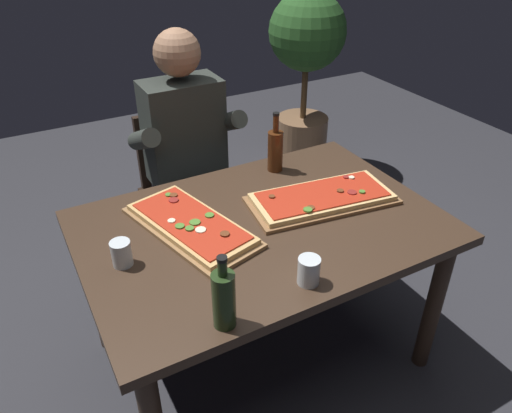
{
  "coord_description": "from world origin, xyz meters",
  "views": [
    {
      "loc": [
        -0.78,
        -1.38,
        1.83
      ],
      "look_at": [
        0.0,
        0.05,
        0.79
      ],
      "focal_mm": 34.42,
      "sensor_mm": 36.0,
      "label": 1
    }
  ],
  "objects_px": {
    "dining_table": "(262,243)",
    "potted_plant_corner": "(306,65)",
    "tumbler_near_camera": "(309,271)",
    "tumbler_far_side": "(122,255)",
    "pizza_rectangular_left": "(191,225)",
    "oil_bottle_amber": "(224,298)",
    "seated_diner": "(188,151)",
    "pizza_rectangular_front": "(322,198)",
    "diner_chair": "(184,184)",
    "wine_bottle_dark": "(275,149)"
  },
  "relations": [
    {
      "from": "dining_table",
      "to": "potted_plant_corner",
      "type": "distance_m",
      "value": 1.95
    },
    {
      "from": "tumbler_near_camera",
      "to": "tumbler_far_side",
      "type": "relative_size",
      "value": 1.03
    },
    {
      "from": "pizza_rectangular_left",
      "to": "tumbler_near_camera",
      "type": "bearing_deg",
      "value": -64.5
    },
    {
      "from": "pizza_rectangular_left",
      "to": "oil_bottle_amber",
      "type": "xyz_separation_m",
      "value": [
        -0.1,
        -0.51,
        0.08
      ]
    },
    {
      "from": "tumbler_far_side",
      "to": "dining_table",
      "type": "bearing_deg",
      "value": -1.36
    },
    {
      "from": "pizza_rectangular_left",
      "to": "seated_diner",
      "type": "relative_size",
      "value": 0.47
    },
    {
      "from": "pizza_rectangular_front",
      "to": "diner_chair",
      "type": "relative_size",
      "value": 0.74
    },
    {
      "from": "wine_bottle_dark",
      "to": "tumbler_far_side",
      "type": "relative_size",
      "value": 2.98
    },
    {
      "from": "diner_chair",
      "to": "seated_diner",
      "type": "height_order",
      "value": "seated_diner"
    },
    {
      "from": "oil_bottle_amber",
      "to": "wine_bottle_dark",
      "type": "bearing_deg",
      "value": 50.77
    },
    {
      "from": "tumbler_near_camera",
      "to": "tumbler_far_side",
      "type": "height_order",
      "value": "tumbler_near_camera"
    },
    {
      "from": "pizza_rectangular_left",
      "to": "potted_plant_corner",
      "type": "bearing_deg",
      "value": 44.04
    },
    {
      "from": "dining_table",
      "to": "seated_diner",
      "type": "bearing_deg",
      "value": 90.99
    },
    {
      "from": "dining_table",
      "to": "oil_bottle_amber",
      "type": "height_order",
      "value": "oil_bottle_amber"
    },
    {
      "from": "wine_bottle_dark",
      "to": "tumbler_far_side",
      "type": "distance_m",
      "value": 0.89
    },
    {
      "from": "tumbler_near_camera",
      "to": "wine_bottle_dark",
      "type": "bearing_deg",
      "value": 67.43
    },
    {
      "from": "tumbler_far_side",
      "to": "potted_plant_corner",
      "type": "distance_m",
      "value": 2.32
    },
    {
      "from": "pizza_rectangular_left",
      "to": "wine_bottle_dark",
      "type": "distance_m",
      "value": 0.6
    },
    {
      "from": "tumbler_near_camera",
      "to": "tumbler_far_side",
      "type": "bearing_deg",
      "value": 142.92
    },
    {
      "from": "pizza_rectangular_front",
      "to": "potted_plant_corner",
      "type": "xyz_separation_m",
      "value": [
        0.91,
        1.5,
        0.04
      ]
    },
    {
      "from": "tumbler_far_side",
      "to": "wine_bottle_dark",
      "type": "bearing_deg",
      "value": 22.9
    },
    {
      "from": "dining_table",
      "to": "pizza_rectangular_front",
      "type": "bearing_deg",
      "value": 3.01
    },
    {
      "from": "diner_chair",
      "to": "seated_diner",
      "type": "bearing_deg",
      "value": -90.0
    },
    {
      "from": "pizza_rectangular_front",
      "to": "potted_plant_corner",
      "type": "height_order",
      "value": "potted_plant_corner"
    },
    {
      "from": "wine_bottle_dark",
      "to": "seated_diner",
      "type": "bearing_deg",
      "value": 126.93
    },
    {
      "from": "tumbler_far_side",
      "to": "potted_plant_corner",
      "type": "bearing_deg",
      "value": 40.56
    },
    {
      "from": "dining_table",
      "to": "potted_plant_corner",
      "type": "relative_size",
      "value": 1.08
    },
    {
      "from": "pizza_rectangular_left",
      "to": "wine_bottle_dark",
      "type": "relative_size",
      "value": 2.22
    },
    {
      "from": "wine_bottle_dark",
      "to": "tumbler_near_camera",
      "type": "xyz_separation_m",
      "value": [
        -0.31,
        -0.73,
        -0.06
      ]
    },
    {
      "from": "tumbler_far_side",
      "to": "seated_diner",
      "type": "distance_m",
      "value": 0.9
    },
    {
      "from": "pizza_rectangular_front",
      "to": "diner_chair",
      "type": "xyz_separation_m",
      "value": [
        -0.31,
        0.84,
        -0.27
      ]
    },
    {
      "from": "tumbler_near_camera",
      "to": "dining_table",
      "type": "bearing_deg",
      "value": 84.65
    },
    {
      "from": "oil_bottle_amber",
      "to": "diner_chair",
      "type": "distance_m",
      "value": 1.36
    },
    {
      "from": "diner_chair",
      "to": "pizza_rectangular_front",
      "type": "bearing_deg",
      "value": -69.79
    },
    {
      "from": "tumbler_far_side",
      "to": "diner_chair",
      "type": "relative_size",
      "value": 0.11
    },
    {
      "from": "pizza_rectangular_front",
      "to": "potted_plant_corner",
      "type": "bearing_deg",
      "value": 58.72
    },
    {
      "from": "diner_chair",
      "to": "dining_table",
      "type": "bearing_deg",
      "value": -89.15
    },
    {
      "from": "tumbler_far_side",
      "to": "seated_diner",
      "type": "height_order",
      "value": "seated_diner"
    },
    {
      "from": "tumbler_near_camera",
      "to": "diner_chair",
      "type": "bearing_deg",
      "value": 88.95
    },
    {
      "from": "dining_table",
      "to": "pizza_rectangular_left",
      "type": "height_order",
      "value": "pizza_rectangular_left"
    },
    {
      "from": "pizza_rectangular_left",
      "to": "oil_bottle_amber",
      "type": "height_order",
      "value": "oil_bottle_amber"
    },
    {
      "from": "dining_table",
      "to": "tumbler_near_camera",
      "type": "xyz_separation_m",
      "value": [
        -0.04,
        -0.38,
        0.14
      ]
    },
    {
      "from": "oil_bottle_amber",
      "to": "potted_plant_corner",
      "type": "height_order",
      "value": "potted_plant_corner"
    },
    {
      "from": "seated_diner",
      "to": "potted_plant_corner",
      "type": "bearing_deg",
      "value": 32.65
    },
    {
      "from": "pizza_rectangular_front",
      "to": "tumbler_near_camera",
      "type": "relative_size",
      "value": 6.63
    },
    {
      "from": "dining_table",
      "to": "pizza_rectangular_front",
      "type": "relative_size",
      "value": 2.17
    },
    {
      "from": "pizza_rectangular_front",
      "to": "wine_bottle_dark",
      "type": "distance_m",
      "value": 0.35
    },
    {
      "from": "pizza_rectangular_front",
      "to": "tumbler_far_side",
      "type": "height_order",
      "value": "tumbler_far_side"
    },
    {
      "from": "wine_bottle_dark",
      "to": "oil_bottle_amber",
      "type": "bearing_deg",
      "value": -129.23
    },
    {
      "from": "pizza_rectangular_front",
      "to": "wine_bottle_dark",
      "type": "bearing_deg",
      "value": 94.37
    }
  ]
}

